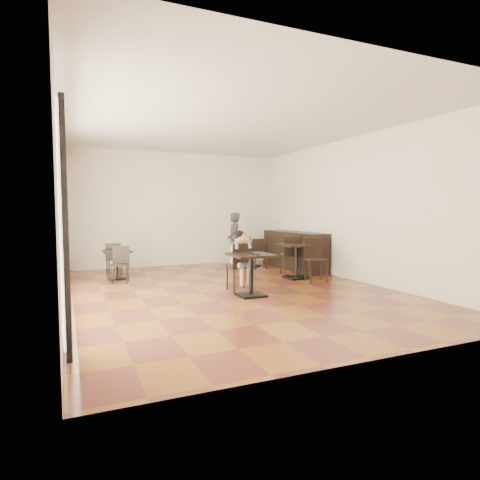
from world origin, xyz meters
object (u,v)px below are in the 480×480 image
chair_mid_b (316,260)px  chair_left_b (120,265)px  child_table (251,275)px  child (239,261)px  cafe_table_mid (296,261)px  cafe_table_left (117,265)px  cafe_table_back (251,254)px  chair_mid_a (290,255)px  chair_back_a (243,250)px  child_chair (239,267)px  chair_back_b (260,254)px  adult_patron (234,241)px  chair_left_a (114,259)px

chair_mid_b → chair_left_b: chair_mid_b is taller
child_table → child: size_ratio=0.66×
child_table → cafe_table_mid: (1.77, 1.31, 0.01)m
cafe_table_left → cafe_table_mid: bearing=-22.5°
cafe_table_back → chair_mid_a: bearing=-81.7°
child → chair_back_a: (1.68, 3.57, -0.19)m
cafe_table_back → chair_left_b: size_ratio=0.84×
child_chair → chair_mid_b: 1.95m
chair_mid_a → chair_mid_b: 1.10m
chair_back_b → cafe_table_left: bearing=-164.2°
adult_patron → chair_left_a: 3.09m
adult_patron → cafe_table_left: adult_patron is taller
child → chair_left_a: 3.54m
child_table → chair_back_a: (1.68, 4.12, 0.01)m
chair_mid_b → chair_left_a: (-3.97, 2.68, -0.09)m
child → chair_left_a: (-2.04, 2.88, -0.20)m
cafe_table_mid → adult_patron: bearing=110.5°
cafe_table_mid → chair_back_a: bearing=91.8°
chair_mid_b → chair_back_b: (-0.25, 2.28, -0.08)m
child → cafe_table_mid: bearing=23.1°
child_table → cafe_table_back: bearing=64.9°
child_chair → cafe_table_left: 3.10m
child_chair → chair_mid_a: 2.33m
chair_left_a → chair_left_b: 1.10m
child_table → cafe_table_mid: cafe_table_mid is taller
child_chair → cafe_table_mid: child_chair is taller
chair_left_a → child_chair: bearing=140.7°
chair_back_a → chair_back_b: same height
child_chair → chair_back_a: child_chair is taller
child → cafe_table_left: (-2.04, 2.33, -0.26)m
cafe_table_mid → chair_left_b: size_ratio=1.01×
adult_patron → chair_mid_b: 2.70m
cafe_table_mid → chair_mid_a: size_ratio=0.83×
child → cafe_table_mid: size_ratio=1.47×
child → child_chair: bearing=-90.0°
chair_mid_b → adult_patron: bearing=124.9°
child_table → child_chair: child_chair is taller
child_table → adult_patron: 3.47m
child_chair → cafe_table_left: size_ratio=1.43×
adult_patron → chair_left_a: size_ratio=1.91×
child_table → chair_left_a: size_ratio=0.99×
cafe_table_left → chair_mid_a: size_ratio=0.68×
child_table → chair_mid_a: 2.68m
cafe_table_mid → cafe_table_back: cafe_table_mid is taller
chair_mid_a → chair_left_b: size_ratio=1.22×
cafe_table_left → chair_mid_b: 4.51m
child_table → chair_mid_a: bearing=43.8°
child_chair → cafe_table_left: (-2.04, 2.33, -0.14)m
chair_back_a → child_table: bearing=81.2°
chair_mid_b → cafe_table_mid: bearing=121.8°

